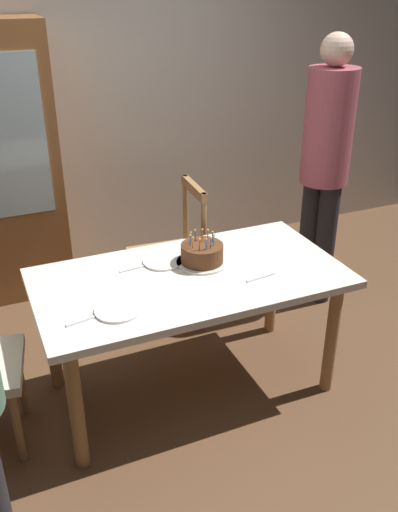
{
  "coord_description": "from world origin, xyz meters",
  "views": [
    {
      "loc": [
        -0.97,
        -2.35,
        2.13
      ],
      "look_at": [
        0.05,
        0.0,
        0.83
      ],
      "focal_mm": 39.02,
      "sensor_mm": 36.0,
      "label": 1
    }
  ],
  "objects_px": {
    "plate_far_side": "(163,261)",
    "dining_table": "(190,290)",
    "chair_spindle_back": "(170,257)",
    "person_guest": "(326,158)",
    "birthday_cake": "(202,254)",
    "plate_near_celebrant": "(118,310)"
  },
  "relations": [
    {
      "from": "birthday_cake",
      "to": "plate_far_side",
      "type": "bearing_deg",
      "value": 153.16
    },
    {
      "from": "birthday_cake",
      "to": "plate_far_side",
      "type": "height_order",
      "value": "birthday_cake"
    },
    {
      "from": "dining_table",
      "to": "person_guest",
      "type": "distance_m",
      "value": 1.41
    },
    {
      "from": "dining_table",
      "to": "plate_far_side",
      "type": "distance_m",
      "value": 0.23
    },
    {
      "from": "plate_far_side",
      "to": "birthday_cake",
      "type": "bearing_deg",
      "value": -26.84
    },
    {
      "from": "person_guest",
      "to": "chair_spindle_back",
      "type": "bearing_deg",
      "value": 171.71
    },
    {
      "from": "chair_spindle_back",
      "to": "person_guest",
      "type": "distance_m",
      "value": 1.22
    },
    {
      "from": "birthday_cake",
      "to": "chair_spindle_back",
      "type": "relative_size",
      "value": 0.29
    },
    {
      "from": "dining_table",
      "to": "plate_near_celebrant",
      "type": "bearing_deg",
      "value": -156.79
    },
    {
      "from": "plate_far_side",
      "to": "chair_spindle_back",
      "type": "distance_m",
      "value": 0.66
    },
    {
      "from": "plate_far_side",
      "to": "chair_spindle_back",
      "type": "xyz_separation_m",
      "value": [
        0.24,
        0.55,
        -0.28
      ]
    },
    {
      "from": "birthday_cake",
      "to": "plate_far_side",
      "type": "relative_size",
      "value": 1.27
    },
    {
      "from": "plate_near_celebrant",
      "to": "chair_spindle_back",
      "type": "distance_m",
      "value": 1.15
    },
    {
      "from": "dining_table",
      "to": "person_guest",
      "type": "height_order",
      "value": "person_guest"
    },
    {
      "from": "plate_near_celebrant",
      "to": "plate_far_side",
      "type": "distance_m",
      "value": 0.53
    },
    {
      "from": "dining_table",
      "to": "chair_spindle_back",
      "type": "height_order",
      "value": "chair_spindle_back"
    },
    {
      "from": "dining_table",
      "to": "birthday_cake",
      "type": "relative_size",
      "value": 5.75
    },
    {
      "from": "plate_far_side",
      "to": "dining_table",
      "type": "bearing_deg",
      "value": -67.03
    },
    {
      "from": "dining_table",
      "to": "plate_near_celebrant",
      "type": "distance_m",
      "value": 0.49
    },
    {
      "from": "plate_far_side",
      "to": "person_guest",
      "type": "relative_size",
      "value": 0.12
    },
    {
      "from": "plate_near_celebrant",
      "to": "chair_spindle_back",
      "type": "relative_size",
      "value": 0.23
    },
    {
      "from": "chair_spindle_back",
      "to": "person_guest",
      "type": "relative_size",
      "value": 0.52
    }
  ]
}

